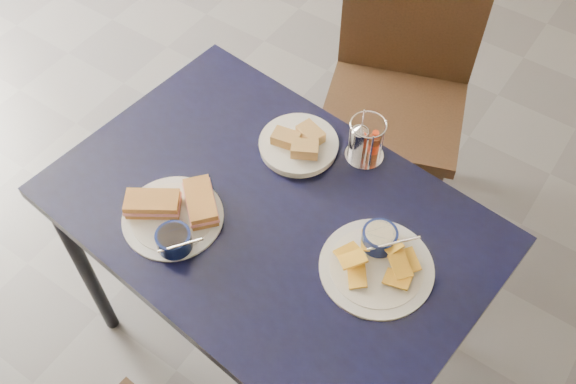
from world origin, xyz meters
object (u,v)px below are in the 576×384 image
Objects in this scene: chair_far at (409,78)px; bread_basket at (299,144)px; condiment_caddy at (365,142)px; sandwich_plate at (175,215)px; plantain_plate at (378,257)px; dining_table at (271,227)px.

bread_basket is at bearing -95.87° from chair_far.
chair_far is 7.51× the size of condiment_caddy.
condiment_caddy is at bearing 58.32° from sandwich_plate.
bread_basket is (-0.37, 0.20, 0.00)m from plantain_plate.
condiment_caddy is (0.16, 0.08, 0.04)m from bread_basket.
chair_far is 3.39× the size of sandwich_plate.
dining_table is 4.28× the size of plantain_plate.
plantain_plate is at bearing -53.64° from condiment_caddy.
chair_far reaches higher than condiment_caddy.
chair_far is 4.59× the size of bread_basket.
dining_table is 0.27m from sandwich_plate.
condiment_caddy reaches higher than plantain_plate.
chair_far reaches higher than dining_table.
plantain_plate is at bearing -69.07° from chair_far.
dining_table is 0.35m from condiment_caddy.
plantain_plate is 0.35m from condiment_caddy.
plantain_plate is 0.42m from bread_basket.
sandwich_plate is 0.55m from condiment_caddy.
plantain_plate is at bearing 21.09° from sandwich_plate.
chair_far is at bearing 89.91° from dining_table.
condiment_caddy is at bearing 71.98° from dining_table.
chair_far is 0.63m from bread_basket.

